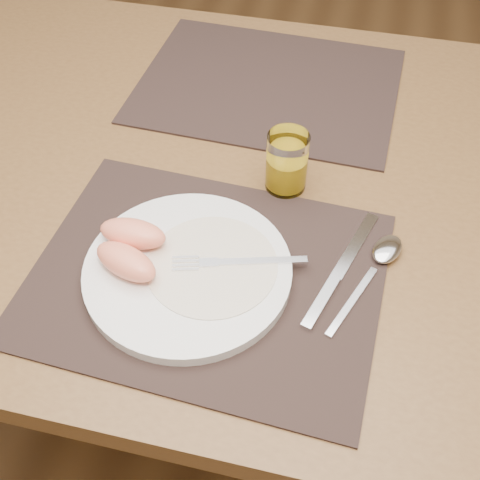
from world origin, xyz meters
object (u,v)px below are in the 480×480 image
placemat_far (268,85)px  juice_glass (287,164)px  plate (188,271)px  knife (336,277)px  table (253,207)px  placemat_near (207,276)px  spoon (382,256)px  fork (228,262)px

placemat_far → juice_glass: (0.08, -0.25, 0.04)m
plate → knife: plate is taller
table → placemat_near: bearing=-93.8°
knife → placemat_near: bearing=-168.6°
spoon → knife: bearing=-140.0°
placemat_far → knife: 0.44m
placemat_far → plate: plate is taller
plate → placemat_near: bearing=10.5°
knife → spoon: size_ratio=1.16×
fork → spoon: 0.21m
placemat_near → plate: size_ratio=1.67×
table → placemat_far: bearing=95.6°
table → placemat_far: 0.24m
placemat_near → knife: bearing=11.4°
knife → placemat_far: bearing=112.9°
table → placemat_far: size_ratio=3.11×
placemat_near → spoon: size_ratio=2.42×
plate → juice_glass: juice_glass is taller
placemat_far → table: bearing=-84.4°
spoon → juice_glass: juice_glass is taller
placemat_far → plate: (-0.02, -0.44, 0.01)m
plate → fork: fork is taller
plate → placemat_far: bearing=87.8°
placemat_far → spoon: spoon is taller
placemat_far → fork: fork is taller
fork → juice_glass: juice_glass is taller
table → placemat_near: placemat_near is taller
spoon → juice_glass: size_ratio=2.03×
placemat_far → knife: bearing=-67.1°
placemat_near → fork: (0.03, 0.01, 0.02)m
fork → juice_glass: 0.18m
juice_glass → placemat_far: bearing=107.0°
plate → fork: size_ratio=1.56×
placemat_near → plate: 0.03m
placemat_far → fork: 0.43m
spoon → placemat_far: bearing=122.2°
table → knife: (0.15, -0.19, 0.09)m
fork → placemat_far: bearing=94.3°
placemat_near → spoon: bearing=19.9°
table → juice_glass: bearing=-27.7°
table → juice_glass: (0.05, -0.03, 0.13)m
plate → knife: (0.19, 0.04, -0.01)m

